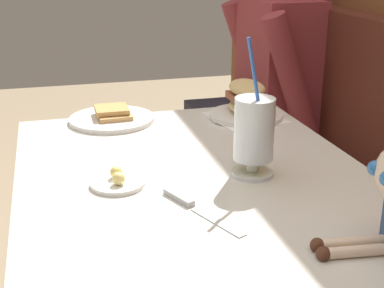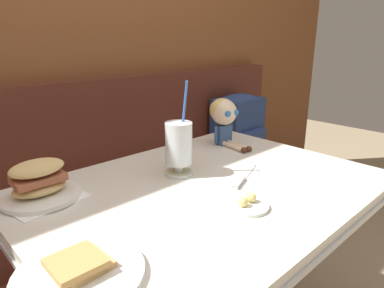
{
  "view_description": "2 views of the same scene",
  "coord_description": "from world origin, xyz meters",
  "px_view_note": "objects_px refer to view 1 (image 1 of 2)",
  "views": [
    {
      "loc": [
        1.07,
        -0.13,
        1.24
      ],
      "look_at": [
        0.02,
        0.15,
        0.84
      ],
      "focal_mm": 51.31,
      "sensor_mm": 36.0,
      "label": 1
    },
    {
      "loc": [
        -0.7,
        -0.5,
        1.18
      ],
      "look_at": [
        0.01,
        0.26,
        0.85
      ],
      "focal_mm": 31.77,
      "sensor_mm": 36.0,
      "label": 2
    }
  ],
  "objects_px": {
    "milkshake_glass": "(254,132)",
    "toast_plate": "(112,118)",
    "sandwich_plate": "(246,103)",
    "diner_patron": "(269,69)",
    "butter_saucer": "(118,181)",
    "butter_knife": "(189,204)"
  },
  "relations": [
    {
      "from": "toast_plate",
      "to": "diner_patron",
      "type": "bearing_deg",
      "value": 126.4
    },
    {
      "from": "milkshake_glass",
      "to": "butter_knife",
      "type": "xyz_separation_m",
      "value": [
        0.11,
        -0.18,
        -0.1
      ]
    },
    {
      "from": "butter_saucer",
      "to": "toast_plate",
      "type": "bearing_deg",
      "value": 174.47
    },
    {
      "from": "butter_saucer",
      "to": "diner_patron",
      "type": "relative_size",
      "value": 0.15
    },
    {
      "from": "milkshake_glass",
      "to": "toast_plate",
      "type": "bearing_deg",
      "value": -151.77
    },
    {
      "from": "butter_saucer",
      "to": "milkshake_glass",
      "type": "bearing_deg",
      "value": 86.02
    },
    {
      "from": "toast_plate",
      "to": "butter_saucer",
      "type": "relative_size",
      "value": 2.08
    },
    {
      "from": "toast_plate",
      "to": "sandwich_plate",
      "type": "distance_m",
      "value": 0.4
    },
    {
      "from": "milkshake_glass",
      "to": "butter_saucer",
      "type": "xyz_separation_m",
      "value": [
        -0.02,
        -0.3,
        -0.09
      ]
    },
    {
      "from": "milkshake_glass",
      "to": "diner_patron",
      "type": "distance_m",
      "value": 1.11
    },
    {
      "from": "toast_plate",
      "to": "butter_knife",
      "type": "relative_size",
      "value": 1.12
    },
    {
      "from": "milkshake_glass",
      "to": "butter_saucer",
      "type": "bearing_deg",
      "value": -93.98
    },
    {
      "from": "butter_saucer",
      "to": "butter_knife",
      "type": "height_order",
      "value": "butter_saucer"
    },
    {
      "from": "sandwich_plate",
      "to": "diner_patron",
      "type": "height_order",
      "value": "diner_patron"
    },
    {
      "from": "milkshake_glass",
      "to": "butter_saucer",
      "type": "height_order",
      "value": "milkshake_glass"
    },
    {
      "from": "butter_knife",
      "to": "diner_patron",
      "type": "relative_size",
      "value": 0.28
    },
    {
      "from": "diner_patron",
      "to": "sandwich_plate",
      "type": "bearing_deg",
      "value": -28.26
    },
    {
      "from": "milkshake_glass",
      "to": "diner_patron",
      "type": "relative_size",
      "value": 0.39
    },
    {
      "from": "sandwich_plate",
      "to": "butter_knife",
      "type": "distance_m",
      "value": 0.61
    },
    {
      "from": "toast_plate",
      "to": "sandwich_plate",
      "type": "height_order",
      "value": "sandwich_plate"
    },
    {
      "from": "milkshake_glass",
      "to": "sandwich_plate",
      "type": "height_order",
      "value": "milkshake_glass"
    },
    {
      "from": "butter_saucer",
      "to": "butter_knife",
      "type": "xyz_separation_m",
      "value": [
        0.14,
        0.12,
        -0.0
      ]
    }
  ]
}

